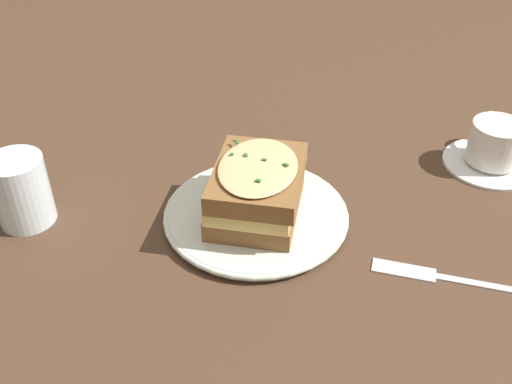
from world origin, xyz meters
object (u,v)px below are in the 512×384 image
object	(u,v)px
teacup_with_saucer	(494,148)
water_glass	(21,191)
dinner_plate	(256,215)
sandwich	(257,189)
fork	(436,275)

from	to	relation	value
teacup_with_saucer	water_glass	distance (m)	0.64
dinner_plate	water_glass	xyz separation A→B (m)	(0.28, 0.07, 0.04)
sandwich	water_glass	distance (m)	0.29
dinner_plate	sandwich	distance (m)	0.04
teacup_with_saucer	water_glass	xyz separation A→B (m)	(0.58, 0.26, 0.02)
teacup_with_saucer	water_glass	size ratio (longest dim) A/B	1.50
sandwich	teacup_with_saucer	xyz separation A→B (m)	(-0.30, -0.20, -0.02)
sandwich	water_glass	world-z (taller)	same
dinner_plate	water_glass	distance (m)	0.29
water_glass	sandwich	bearing A→B (deg)	-167.37
teacup_with_saucer	water_glass	world-z (taller)	water_glass
teacup_with_saucer	dinner_plate	bearing A→B (deg)	118.16
dinner_plate	fork	distance (m)	0.23
teacup_with_saucer	fork	xyz separation A→B (m)	(0.08, 0.25, -0.03)
water_glass	fork	size ratio (longest dim) A/B	0.47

